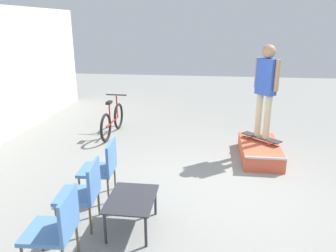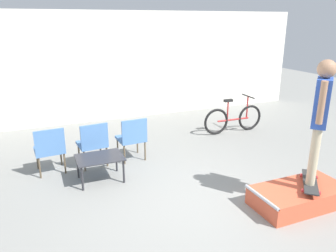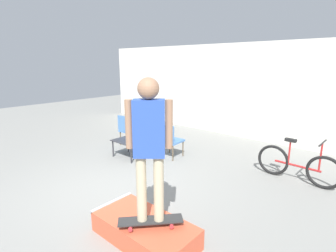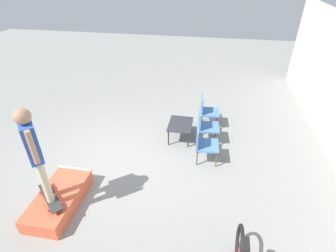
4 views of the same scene
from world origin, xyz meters
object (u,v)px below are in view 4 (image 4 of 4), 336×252
(patio_chair_center, at_px, (206,124))
(coffee_table, at_px, (180,126))
(person_skater, at_px, (34,149))
(patio_chair_left, at_px, (207,110))
(patio_chair_right, at_px, (204,142))
(skateboard_on_ramp, at_px, (50,197))
(skate_ramp_box, at_px, (59,199))

(patio_chair_center, bearing_deg, coffee_table, 84.28)
(person_skater, relative_size, patio_chair_left, 2.05)
(patio_chair_right, bearing_deg, patio_chair_left, -3.17)
(skateboard_on_ramp, height_order, patio_chair_center, patio_chair_center)
(skateboard_on_ramp, relative_size, patio_chair_center, 0.85)
(skate_ramp_box, xyz_separation_m, patio_chair_right, (-1.86, 2.66, 0.36))
(skate_ramp_box, height_order, patio_chair_left, patio_chair_left)
(skate_ramp_box, relative_size, skateboard_on_ramp, 1.95)
(skateboard_on_ramp, distance_m, patio_chair_center, 3.89)
(coffee_table, xyz_separation_m, patio_chair_left, (-0.78, 0.65, 0.11))
(patio_chair_left, bearing_deg, patio_chair_right, 176.33)
(skate_ramp_box, xyz_separation_m, skateboard_on_ramp, (0.16, -0.03, 0.23))
(skateboard_on_ramp, distance_m, patio_chair_left, 4.49)
(skateboard_on_ramp, bearing_deg, patio_chair_left, 95.20)
(person_skater, xyz_separation_m, patio_chair_left, (-3.60, 2.69, -0.98))
(coffee_table, relative_size, patio_chair_center, 0.90)
(skate_ramp_box, distance_m, coffee_table, 3.34)
(skateboard_on_ramp, bearing_deg, patio_chair_right, 78.89)
(skate_ramp_box, relative_size, patio_chair_right, 1.65)
(skateboard_on_ramp, bearing_deg, coffee_table, 96.00)
(skate_ramp_box, bearing_deg, patio_chair_center, 134.94)
(coffee_table, bearing_deg, skate_ramp_box, -37.09)
(patio_chair_left, xyz_separation_m, patio_chair_center, (0.79, 0.00, 0.00))
(coffee_table, bearing_deg, patio_chair_center, 89.30)
(patio_chair_center, height_order, patio_chair_right, same)
(coffee_table, distance_m, patio_chair_center, 0.66)
(skate_ramp_box, xyz_separation_m, patio_chair_left, (-3.44, 2.66, 0.36))
(person_skater, distance_m, patio_chair_right, 3.50)
(person_skater, relative_size, patio_chair_center, 2.05)
(person_skater, xyz_separation_m, patio_chair_center, (-2.81, 2.69, -0.98))
(patio_chair_center, distance_m, patio_chair_right, 0.79)
(patio_chair_center, bearing_deg, patio_chair_left, -5.00)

